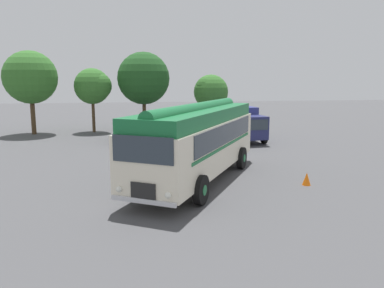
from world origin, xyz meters
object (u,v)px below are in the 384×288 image
at_px(vintage_bus, 198,139).
at_px(car_near_left, 127,130).
at_px(car_mid_left, 164,129).
at_px(box_van, 239,122).
at_px(car_mid_right, 204,127).
at_px(traffic_cone, 307,179).

xyz_separation_m(vintage_bus, car_near_left, (-3.11, 11.68, -1.05)).
height_order(car_mid_left, box_van, box_van).
xyz_separation_m(car_mid_left, car_mid_right, (3.13, 0.32, 0.00)).
bearing_deg(car_mid_right, car_mid_left, -174.21).
height_order(car_mid_left, car_mid_right, same).
xyz_separation_m(vintage_bus, traffic_cone, (4.48, -1.59, -1.62)).
bearing_deg(car_near_left, car_mid_left, 0.37).
bearing_deg(traffic_cone, box_van, 86.66).
relative_size(car_near_left, box_van, 0.72).
bearing_deg(traffic_cone, vintage_bus, 160.44).
distance_m(box_van, traffic_cone, 12.53).
bearing_deg(car_mid_right, vintage_bus, -102.72).
bearing_deg(car_near_left, traffic_cone, -60.25).
xyz_separation_m(box_van, traffic_cone, (-0.73, -12.46, -1.09)).
bearing_deg(traffic_cone, car_near_left, 119.75).
bearing_deg(box_van, vintage_bus, -115.57).
bearing_deg(car_near_left, vintage_bus, -75.09).
bearing_deg(car_mid_left, box_van, -8.38).
distance_m(vintage_bus, traffic_cone, 5.02).
bearing_deg(traffic_cone, car_mid_left, 110.23).
distance_m(car_mid_left, car_mid_right, 3.15).
relative_size(car_near_left, traffic_cone, 7.73).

